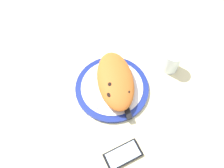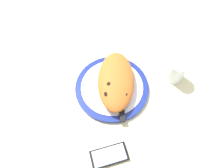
{
  "view_description": "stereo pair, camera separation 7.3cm",
  "coord_description": "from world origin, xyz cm",
  "px_view_note": "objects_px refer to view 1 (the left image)",
  "views": [
    {
      "loc": [
        40.59,
        -3.39,
        77.73
      ],
      "look_at": [
        0.0,
        0.0,
        3.86
      ],
      "focal_mm": 34.65,
      "sensor_mm": 36.0,
      "label": 1
    },
    {
      "loc": [
        40.54,
        3.96,
        77.73
      ],
      "look_at": [
        0.0,
        0.0,
        3.86
      ],
      "focal_mm": 34.65,
      "sensor_mm": 36.0,
      "label": 2
    }
  ],
  "objects_px": {
    "calzone": "(115,80)",
    "water_glass": "(171,62)",
    "smartphone": "(123,155)",
    "fork": "(94,93)",
    "knife": "(124,101)",
    "plate": "(112,88)"
  },
  "relations": [
    {
      "from": "calzone",
      "to": "smartphone",
      "type": "distance_m",
      "value": 0.28
    },
    {
      "from": "smartphone",
      "to": "knife",
      "type": "bearing_deg",
      "value": 172.45
    },
    {
      "from": "calzone",
      "to": "fork",
      "type": "xyz_separation_m",
      "value": [
        0.04,
        -0.09,
        -0.03
      ]
    },
    {
      "from": "plate",
      "to": "fork",
      "type": "xyz_separation_m",
      "value": [
        0.03,
        -0.07,
        0.01
      ]
    },
    {
      "from": "knife",
      "to": "smartphone",
      "type": "bearing_deg",
      "value": -7.55
    },
    {
      "from": "plate",
      "to": "knife",
      "type": "relative_size",
      "value": 1.37
    },
    {
      "from": "calzone",
      "to": "fork",
      "type": "bearing_deg",
      "value": -66.92
    },
    {
      "from": "plate",
      "to": "water_glass",
      "type": "xyz_separation_m",
      "value": [
        -0.08,
        0.25,
        0.03
      ]
    },
    {
      "from": "smartphone",
      "to": "water_glass",
      "type": "distance_m",
      "value": 0.42
    },
    {
      "from": "fork",
      "to": "knife",
      "type": "xyz_separation_m",
      "value": [
        0.05,
        0.11,
        0.0
      ]
    },
    {
      "from": "calzone",
      "to": "smartphone",
      "type": "relative_size",
      "value": 1.93
    },
    {
      "from": "plate",
      "to": "calzone",
      "type": "xyz_separation_m",
      "value": [
        -0.01,
        0.01,
        0.04
      ]
    },
    {
      "from": "plate",
      "to": "calzone",
      "type": "bearing_deg",
      "value": 128.13
    },
    {
      "from": "water_glass",
      "to": "calzone",
      "type": "bearing_deg",
      "value": -73.9
    },
    {
      "from": "fork",
      "to": "water_glass",
      "type": "relative_size",
      "value": 1.64
    },
    {
      "from": "smartphone",
      "to": "calzone",
      "type": "bearing_deg",
      "value": -179.58
    },
    {
      "from": "knife",
      "to": "smartphone",
      "type": "distance_m",
      "value": 0.2
    },
    {
      "from": "calzone",
      "to": "knife",
      "type": "distance_m",
      "value": 0.09
    },
    {
      "from": "plate",
      "to": "smartphone",
      "type": "xyz_separation_m",
      "value": [
        0.26,
        0.02,
        -0.0
      ]
    },
    {
      "from": "calzone",
      "to": "water_glass",
      "type": "relative_size",
      "value": 2.8
    },
    {
      "from": "calzone",
      "to": "water_glass",
      "type": "distance_m",
      "value": 0.25
    },
    {
      "from": "knife",
      "to": "water_glass",
      "type": "distance_m",
      "value": 0.26
    }
  ]
}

